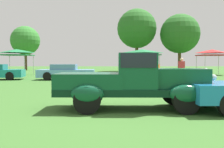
% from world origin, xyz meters
% --- Properties ---
extents(ground_plane, '(120.00, 120.00, 0.00)m').
position_xyz_m(ground_plane, '(0.00, 0.00, 0.00)').
color(ground_plane, '#386628').
extents(feature_pickup_truck, '(4.66, 1.85, 1.70)m').
position_xyz_m(feature_pickup_truck, '(0.24, 0.02, 0.87)').
color(feature_pickup_truck, black).
rests_on(feature_pickup_truck, ground_plane).
extents(show_car_skyblue, '(4.41, 1.78, 1.22)m').
position_xyz_m(show_car_skyblue, '(-4.04, 11.56, 0.60)').
color(show_car_skyblue, '#669EDB').
rests_on(show_car_skyblue, ground_plane).
extents(show_car_orange, '(4.18, 2.66, 1.22)m').
position_xyz_m(show_car_orange, '(2.71, 12.25, 0.60)').
color(show_car_orange, orange).
rests_on(show_car_orange, ground_plane).
extents(spectator_near_truck, '(0.40, 0.47, 1.69)m').
position_xyz_m(spectator_near_truck, '(4.47, 9.53, 0.91)').
color(spectator_near_truck, '#283351').
rests_on(spectator_near_truck, ground_plane).
extents(canopy_tent_left_field, '(2.89, 2.89, 2.71)m').
position_xyz_m(canopy_tent_left_field, '(-10.31, 17.61, 2.42)').
color(canopy_tent_left_field, '#B7B7BC').
rests_on(canopy_tent_left_field, ground_plane).
extents(canopy_tent_center_field, '(3.36, 3.36, 2.71)m').
position_xyz_m(canopy_tent_center_field, '(2.79, 17.98, 2.42)').
color(canopy_tent_center_field, '#B7B7BC').
rests_on(canopy_tent_center_field, ground_plane).
extents(canopy_tent_right_field, '(2.77, 2.77, 2.71)m').
position_xyz_m(canopy_tent_right_field, '(10.31, 18.35, 2.42)').
color(canopy_tent_right_field, '#B7B7BC').
rests_on(canopy_tent_right_field, ground_plane).
extents(treeline_far_left, '(4.65, 4.65, 7.14)m').
position_xyz_m(treeline_far_left, '(-14.50, 31.77, 4.79)').
color(treeline_far_left, '#47331E').
rests_on(treeline_far_left, ground_plane).
extents(treeline_mid_left, '(5.64, 5.64, 8.96)m').
position_xyz_m(treeline_mid_left, '(3.16, 27.47, 6.12)').
color(treeline_mid_left, brown).
rests_on(treeline_mid_left, ground_plane).
extents(treeline_center, '(5.53, 5.53, 8.09)m').
position_xyz_m(treeline_center, '(9.18, 26.75, 5.31)').
color(treeline_center, brown).
rests_on(treeline_center, ground_plane).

